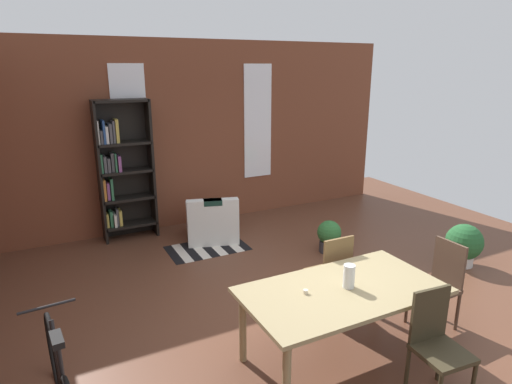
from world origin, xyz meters
TOP-DOWN VIEW (x-y plane):
  - ground_plane at (0.00, 0.00)m, footprint 9.88×9.88m
  - back_wall_brick at (0.00, 3.86)m, footprint 7.56×0.12m
  - window_pane_0 at (-1.15, 3.79)m, footprint 0.55×0.02m
  - window_pane_1 at (1.15, 3.79)m, footprint 0.55×0.02m
  - dining_table at (-0.18, -0.51)m, footprint 1.87×1.00m
  - vase_on_table at (-0.11, -0.51)m, footprint 0.11×0.11m
  - tealight_candle_0 at (-0.53, -0.42)m, footprint 0.04×0.04m
  - dining_chair_far_right at (0.24, 0.22)m, footprint 0.40×0.40m
  - dining_chair_head_right at (1.13, -0.50)m, footprint 0.41×0.41m
  - dining_chair_near_right at (0.25, -1.23)m, footprint 0.43×0.43m
  - bookshelf_tall at (-1.38, 3.60)m, footprint 0.85×0.34m
  - armchair_white at (-0.14, 2.91)m, footprint 0.99×0.99m
  - bicycle_second at (-2.58, -0.15)m, footprint 0.44×1.66m
  - potted_plant_by_shelf at (1.24, 1.61)m, footprint 0.36×0.36m
  - potted_plant_corner at (2.66, 0.37)m, footprint 0.51×0.51m
  - striped_rug at (-0.36, 2.56)m, footprint 1.22×0.73m

SIDE VIEW (x-z plane):
  - ground_plane at x=0.00m, z-range 0.00..0.00m
  - striped_rug at x=-0.36m, z-range 0.00..0.01m
  - potted_plant_by_shelf at x=1.24m, z-range 0.02..0.51m
  - armchair_white at x=-0.14m, z-range -0.10..0.65m
  - potted_plant_corner at x=2.66m, z-range 0.02..0.63m
  - bicycle_second at x=-2.58m, z-range -0.10..0.80m
  - dining_chair_far_right at x=0.24m, z-range 0.04..0.99m
  - dining_chair_head_right at x=1.13m, z-range 0.04..0.99m
  - dining_chair_near_right at x=0.25m, z-range 0.04..0.99m
  - dining_table at x=-0.18m, z-range 0.30..1.05m
  - tealight_candle_0 at x=-0.53m, z-range 0.76..0.79m
  - vase_on_table at x=-0.11m, z-range 0.76..0.98m
  - bookshelf_tall at x=-1.38m, z-range 0.03..2.27m
  - back_wall_brick at x=0.00m, z-range 0.00..3.16m
  - window_pane_0 at x=-1.15m, z-range 0.71..2.77m
  - window_pane_1 at x=1.15m, z-range 0.71..2.77m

